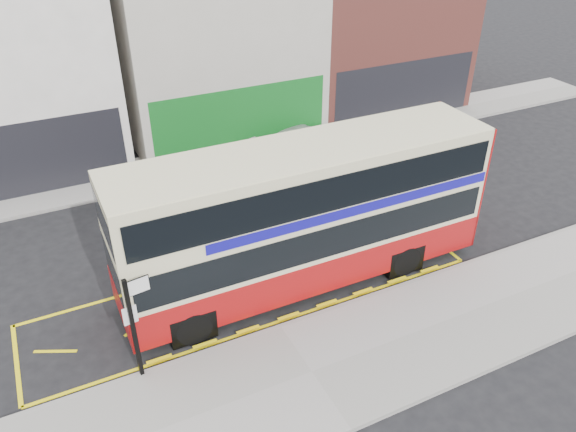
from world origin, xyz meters
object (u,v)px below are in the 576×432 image
car_grey (186,178)px  car_white (307,143)px  double_decker_bus (307,214)px  street_tree_right (284,60)px  bus_stop_post (134,319)px

car_grey → car_white: car_white is taller
double_decker_bus → street_tree_right: bearing=67.7°
car_white → bus_stop_post: bearing=119.6°
street_tree_right → car_white: bearing=-95.3°
double_decker_bus → car_white: (4.17, 7.83, -1.69)m
car_white → street_tree_right: street_tree_right is taller
bus_stop_post → double_decker_bus: bearing=9.9°
car_white → street_tree_right: 4.23m
car_white → car_grey: bearing=83.0°
car_white → street_tree_right: size_ratio=0.95×
street_tree_right → bus_stop_post: bearing=-128.9°
double_decker_bus → car_white: double_decker_bus is taller
car_grey → car_white: (5.99, 0.81, 0.02)m
car_white → double_decker_bus: bearing=137.2°
car_grey → car_white: 6.05m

